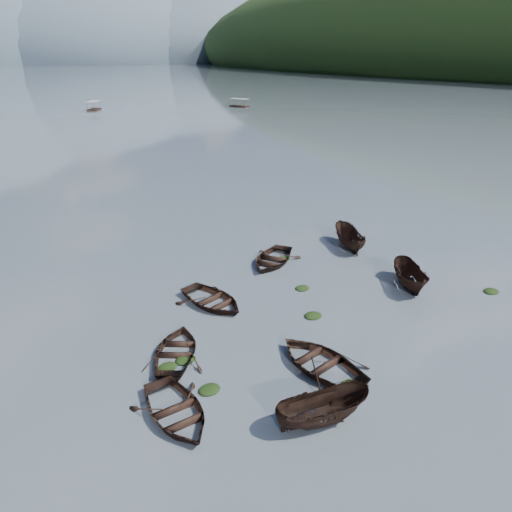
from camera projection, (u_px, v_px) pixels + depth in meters
ground_plane at (385, 387)px, 21.05m from camera, size 2400.00×2400.00×0.00m
haze_mtn_c at (74, 62)px, 798.24m from camera, size 520.00×520.00×260.00m
haze_mtn_d at (171, 62)px, 879.96m from camera, size 520.00×520.00×220.00m
rowboat_0 at (176, 416)px, 19.36m from camera, size 3.40×4.62×0.93m
rowboat_1 at (177, 355)px, 23.32m from camera, size 4.88×5.28×0.89m
rowboat_2 at (321, 421)px, 19.09m from camera, size 4.43×2.35×1.62m
rowboat_3 at (321, 367)px, 22.39m from camera, size 4.42×5.53×1.02m
rowboat_5 at (409, 286)px, 30.20m from camera, size 3.59×4.64×1.70m
rowboat_6 at (212, 304)px, 28.03m from camera, size 4.53×5.46×0.98m
rowboat_7 at (272, 263)px, 33.59m from camera, size 5.98×5.69×1.01m
rowboat_8 at (348, 247)px, 36.31m from camera, size 3.12×4.80×1.74m
weed_clump_0 at (209, 390)px, 20.84m from camera, size 1.03×0.84×0.22m
weed_clump_1 at (186, 361)px, 22.86m from camera, size 1.05×0.84×0.23m
weed_clump_2 at (350, 387)px, 21.07m from camera, size 1.09×0.88×0.24m
weed_clump_3 at (302, 289)px, 29.83m from camera, size 0.96×0.81×0.21m
weed_clump_4 at (491, 292)px, 29.45m from camera, size 1.06×0.84×0.22m
weed_clump_5 at (168, 368)px, 22.34m from camera, size 0.97×0.78×0.20m
weed_clump_6 at (313, 316)px, 26.71m from camera, size 1.07×0.89×0.22m
weed_clump_7 at (283, 260)px, 34.09m from camera, size 1.11×0.89×0.24m
pontoon_centre at (94, 110)px, 124.02m from camera, size 4.88×6.31×2.24m
pontoon_right at (239, 107)px, 131.66m from camera, size 4.73×6.14×2.18m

